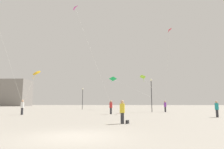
{
  "coord_description": "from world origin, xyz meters",
  "views": [
    {
      "loc": [
        2.29,
        -8.69,
        1.42
      ],
      "look_at": [
        0.0,
        23.38,
        6.09
      ],
      "focal_mm": 31.79,
      "sensor_mm": 36.0,
      "label": 1
    }
  ],
  "objects_px": {
    "kite_amber_diamond": "(36,73)",
    "building_left_hall": "(14,93)",
    "kite_lime_delta": "(143,77)",
    "person_in_teal": "(217,108)",
    "person_in_purple": "(165,106)",
    "person_in_white": "(22,107)",
    "kite_crimson_diamond": "(170,32)",
    "lamppost_east": "(83,95)",
    "lamppost_west": "(151,90)",
    "kite_magenta_diamond": "(75,8)",
    "person_in_red": "(111,107)",
    "person_in_yellow": "(122,111)",
    "kite_emerald_delta": "(114,79)",
    "handbag_beside_flyer": "(127,122)"
  },
  "relations": [
    {
      "from": "kite_amber_diamond",
      "to": "building_left_hall",
      "type": "height_order",
      "value": "building_left_hall"
    },
    {
      "from": "kite_amber_diamond",
      "to": "kite_lime_delta",
      "type": "bearing_deg",
      "value": 32.44
    },
    {
      "from": "person_in_teal",
      "to": "person_in_purple",
      "type": "xyz_separation_m",
      "value": [
        -2.95,
        11.91,
        0.08
      ]
    },
    {
      "from": "person_in_white",
      "to": "kite_lime_delta",
      "type": "relative_size",
      "value": 0.41
    },
    {
      "from": "person_in_white",
      "to": "kite_crimson_diamond",
      "type": "distance_m",
      "value": 24.33
    },
    {
      "from": "building_left_hall",
      "to": "lamppost_east",
      "type": "bearing_deg",
      "value": -47.61
    },
    {
      "from": "kite_amber_diamond",
      "to": "kite_crimson_diamond",
      "type": "xyz_separation_m",
      "value": [
        17.74,
        8.62,
        7.82
      ]
    },
    {
      "from": "lamppost_west",
      "to": "kite_lime_delta",
      "type": "bearing_deg",
      "value": -125.95
    },
    {
      "from": "lamppost_east",
      "to": "kite_magenta_diamond",
      "type": "bearing_deg",
      "value": -81.85
    },
    {
      "from": "person_in_red",
      "to": "kite_crimson_diamond",
      "type": "height_order",
      "value": "kite_crimson_diamond"
    },
    {
      "from": "kite_crimson_diamond",
      "to": "person_in_white",
      "type": "bearing_deg",
      "value": -160.86
    },
    {
      "from": "person_in_red",
      "to": "kite_lime_delta",
      "type": "distance_m",
      "value": 8.03
    },
    {
      "from": "lamppost_west",
      "to": "kite_amber_diamond",
      "type": "bearing_deg",
      "value": -144.71
    },
    {
      "from": "kite_crimson_diamond",
      "to": "building_left_hall",
      "type": "distance_m",
      "value": 92.85
    },
    {
      "from": "lamppost_west",
      "to": "person_in_red",
      "type": "bearing_deg",
      "value": -132.69
    },
    {
      "from": "person_in_yellow",
      "to": "kite_lime_delta",
      "type": "bearing_deg",
      "value": 73.06
    },
    {
      "from": "person_in_white",
      "to": "lamppost_west",
      "type": "xyz_separation_m",
      "value": [
        17.16,
        8.84,
        2.59
      ]
    },
    {
      "from": "person_in_teal",
      "to": "kite_emerald_delta",
      "type": "xyz_separation_m",
      "value": [
        -12.1,
        24.3,
        6.03
      ]
    },
    {
      "from": "person_in_yellow",
      "to": "person_in_purple",
      "type": "relative_size",
      "value": 0.9
    },
    {
      "from": "person_in_teal",
      "to": "kite_amber_diamond",
      "type": "height_order",
      "value": "kite_amber_diamond"
    },
    {
      "from": "person_in_red",
      "to": "person_in_purple",
      "type": "height_order",
      "value": "person_in_purple"
    },
    {
      "from": "person_in_red",
      "to": "lamppost_east",
      "type": "xyz_separation_m",
      "value": [
        -8.24,
        19.94,
        2.37
      ]
    },
    {
      "from": "person_in_white",
      "to": "person_in_teal",
      "type": "bearing_deg",
      "value": 41.61
    },
    {
      "from": "person_in_red",
      "to": "person_in_teal",
      "type": "xyz_separation_m",
      "value": [
        11.32,
        -5.02,
        -0.07
      ]
    },
    {
      "from": "kite_lime_delta",
      "to": "handbag_beside_flyer",
      "type": "relative_size",
      "value": 14.02
    },
    {
      "from": "person_in_yellow",
      "to": "kite_amber_diamond",
      "type": "relative_size",
      "value": 0.4
    },
    {
      "from": "person_in_teal",
      "to": "lamppost_east",
      "type": "distance_m",
      "value": 31.8
    },
    {
      "from": "building_left_hall",
      "to": "lamppost_west",
      "type": "relative_size",
      "value": 2.76
    },
    {
      "from": "kite_lime_delta",
      "to": "kite_magenta_diamond",
      "type": "xyz_separation_m",
      "value": [
        -10.37,
        -3.09,
        10.37
      ]
    },
    {
      "from": "person_in_red",
      "to": "kite_lime_delta",
      "type": "xyz_separation_m",
      "value": [
        4.75,
        4.72,
        4.44
      ]
    },
    {
      "from": "person_in_purple",
      "to": "lamppost_east",
      "type": "distance_m",
      "value": 21.25
    },
    {
      "from": "person_in_red",
      "to": "kite_magenta_diamond",
      "type": "height_order",
      "value": "kite_magenta_diamond"
    },
    {
      "from": "kite_emerald_delta",
      "to": "handbag_beside_flyer",
      "type": "distance_m",
      "value": 32.23
    },
    {
      "from": "kite_emerald_delta",
      "to": "handbag_beside_flyer",
      "type": "xyz_separation_m",
      "value": [
        2.88,
        -31.37,
        -6.83
      ]
    },
    {
      "from": "person_in_yellow",
      "to": "lamppost_east",
      "type": "relative_size",
      "value": 0.33
    },
    {
      "from": "lamppost_west",
      "to": "person_in_purple",
      "type": "bearing_deg",
      "value": 5.01
    },
    {
      "from": "person_in_yellow",
      "to": "kite_magenta_diamond",
      "type": "bearing_deg",
      "value": 111.19
    },
    {
      "from": "kite_emerald_delta",
      "to": "building_left_hall",
      "type": "distance_m",
      "value": 75.43
    },
    {
      "from": "building_left_hall",
      "to": "handbag_beside_flyer",
      "type": "bearing_deg",
      "value": -55.53
    },
    {
      "from": "person_in_white",
      "to": "kite_lime_delta",
      "type": "height_order",
      "value": "kite_lime_delta"
    },
    {
      "from": "building_left_hall",
      "to": "person_in_yellow",
      "type": "bearing_deg",
      "value": -55.72
    },
    {
      "from": "kite_emerald_delta",
      "to": "person_in_red",
      "type": "bearing_deg",
      "value": -87.67
    },
    {
      "from": "person_in_red",
      "to": "handbag_beside_flyer",
      "type": "xyz_separation_m",
      "value": [
        2.09,
        -12.08,
        -0.87
      ]
    },
    {
      "from": "person_in_teal",
      "to": "kite_crimson_diamond",
      "type": "height_order",
      "value": "kite_crimson_diamond"
    },
    {
      "from": "person_in_teal",
      "to": "lamppost_west",
      "type": "relative_size",
      "value": 0.31
    },
    {
      "from": "person_in_purple",
      "to": "building_left_hall",
      "type": "xyz_separation_m",
      "value": [
        -63.63,
        64.56,
        5.66
      ]
    },
    {
      "from": "person_in_white",
      "to": "person_in_purple",
      "type": "bearing_deg",
      "value": 74.01
    },
    {
      "from": "person_in_teal",
      "to": "kite_magenta_diamond",
      "type": "distance_m",
      "value": 23.5
    },
    {
      "from": "kite_magenta_diamond",
      "to": "person_in_teal",
      "type": "bearing_deg",
      "value": -21.43
    },
    {
      "from": "person_in_teal",
      "to": "kite_magenta_diamond",
      "type": "xyz_separation_m",
      "value": [
        -16.94,
        6.65,
        14.87
      ]
    }
  ]
}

